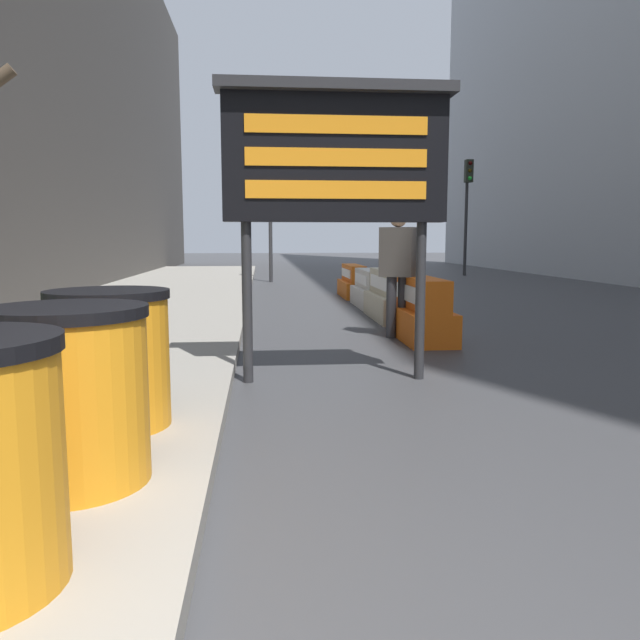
{
  "coord_description": "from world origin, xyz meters",
  "views": [
    {
      "loc": [
        0.29,
        -1.64,
        1.42
      ],
      "look_at": [
        1.17,
        7.66,
        0.2
      ],
      "focal_mm": 35.0,
      "sensor_mm": 36.0,
      "label": 1
    }
  ],
  "objects_px": {
    "barrel_drum_back": "(110,358)",
    "pedestrian_worker": "(398,263)",
    "jersey_barrier_white": "(369,290)",
    "traffic_light_far_side": "(468,193)",
    "jersey_barrier_cream": "(389,298)",
    "jersey_barrier_orange_near": "(353,283)",
    "jersey_barrier_orange_far": "(421,313)",
    "traffic_cone_near": "(405,290)",
    "message_board": "(335,158)",
    "traffic_light_near_curb": "(270,194)",
    "barrel_drum_middle": "(71,395)",
    "traffic_cone_mid": "(377,284)"
  },
  "relations": [
    {
      "from": "traffic_cone_mid",
      "to": "pedestrian_worker",
      "type": "height_order",
      "value": "pedestrian_worker"
    },
    {
      "from": "barrel_drum_back",
      "to": "jersey_barrier_white",
      "type": "height_order",
      "value": "barrel_drum_back"
    },
    {
      "from": "jersey_barrier_orange_near",
      "to": "traffic_light_near_curb",
      "type": "distance_m",
      "value": 6.27
    },
    {
      "from": "barrel_drum_back",
      "to": "pedestrian_worker",
      "type": "bearing_deg",
      "value": 56.26
    },
    {
      "from": "jersey_barrier_cream",
      "to": "pedestrian_worker",
      "type": "bearing_deg",
      "value": -98.39
    },
    {
      "from": "traffic_cone_near",
      "to": "traffic_light_near_curb",
      "type": "relative_size",
      "value": 0.18
    },
    {
      "from": "barrel_drum_middle",
      "to": "barrel_drum_back",
      "type": "xyz_separation_m",
      "value": [
        -0.03,
        1.01,
        0.0
      ]
    },
    {
      "from": "barrel_drum_back",
      "to": "traffic_light_near_curb",
      "type": "xyz_separation_m",
      "value": [
        1.34,
        16.19,
        2.25
      ]
    },
    {
      "from": "jersey_barrier_white",
      "to": "jersey_barrier_orange_near",
      "type": "distance_m",
      "value": 2.21
    },
    {
      "from": "jersey_barrier_orange_far",
      "to": "pedestrian_worker",
      "type": "distance_m",
      "value": 0.78
    },
    {
      "from": "jersey_barrier_white",
      "to": "traffic_light_far_side",
      "type": "relative_size",
      "value": 0.43
    },
    {
      "from": "jersey_barrier_cream",
      "to": "traffic_cone_near",
      "type": "distance_m",
      "value": 2.35
    },
    {
      "from": "barrel_drum_back",
      "to": "jersey_barrier_orange_near",
      "type": "distance_m",
      "value": 11.26
    },
    {
      "from": "jersey_barrier_cream",
      "to": "pedestrian_worker",
      "type": "height_order",
      "value": "pedestrian_worker"
    },
    {
      "from": "message_board",
      "to": "jersey_barrier_orange_far",
      "type": "relative_size",
      "value": 1.7
    },
    {
      "from": "traffic_light_near_curb",
      "to": "traffic_light_far_side",
      "type": "xyz_separation_m",
      "value": [
        7.54,
        2.99,
        0.29
      ]
    },
    {
      "from": "traffic_light_far_side",
      "to": "jersey_barrier_white",
      "type": "bearing_deg",
      "value": -117.84
    },
    {
      "from": "barrel_drum_middle",
      "to": "traffic_light_near_curb",
      "type": "xyz_separation_m",
      "value": [
        1.31,
        17.2,
        2.25
      ]
    },
    {
      "from": "jersey_barrier_orange_far",
      "to": "jersey_barrier_cream",
      "type": "distance_m",
      "value": 2.26
    },
    {
      "from": "traffic_light_far_side",
      "to": "traffic_cone_mid",
      "type": "bearing_deg",
      "value": -119.73
    },
    {
      "from": "traffic_cone_mid",
      "to": "traffic_light_near_curb",
      "type": "height_order",
      "value": "traffic_light_near_curb"
    },
    {
      "from": "jersey_barrier_cream",
      "to": "traffic_light_near_curb",
      "type": "xyz_separation_m",
      "value": [
        -1.93,
        9.7,
        2.47
      ]
    },
    {
      "from": "barrel_drum_back",
      "to": "jersey_barrier_orange_far",
      "type": "bearing_deg",
      "value": 52.23
    },
    {
      "from": "barrel_drum_back",
      "to": "jersey_barrier_orange_far",
      "type": "xyz_separation_m",
      "value": [
        3.28,
        4.23,
        -0.22
      ]
    },
    {
      "from": "barrel_drum_back",
      "to": "traffic_cone_mid",
      "type": "relative_size",
      "value": 1.34
    },
    {
      "from": "message_board",
      "to": "jersey_barrier_orange_far",
      "type": "distance_m",
      "value": 3.38
    },
    {
      "from": "barrel_drum_middle",
      "to": "barrel_drum_back",
      "type": "relative_size",
      "value": 1.0
    },
    {
      "from": "jersey_barrier_orange_far",
      "to": "traffic_cone_near",
      "type": "height_order",
      "value": "jersey_barrier_orange_far"
    },
    {
      "from": "traffic_cone_mid",
      "to": "traffic_light_near_curb",
      "type": "bearing_deg",
      "value": 112.09
    },
    {
      "from": "jersey_barrier_white",
      "to": "traffic_light_far_side",
      "type": "xyz_separation_m",
      "value": [
        5.61,
        10.61,
        2.81
      ]
    },
    {
      "from": "barrel_drum_back",
      "to": "jersey_barrier_orange_near",
      "type": "bearing_deg",
      "value": 73.08
    },
    {
      "from": "barrel_drum_middle",
      "to": "message_board",
      "type": "xyz_separation_m",
      "value": [
        1.73,
        2.82,
        1.58
      ]
    },
    {
      "from": "jersey_barrier_orange_far",
      "to": "pedestrian_worker",
      "type": "height_order",
      "value": "pedestrian_worker"
    },
    {
      "from": "barrel_drum_back",
      "to": "jersey_barrier_orange_far",
      "type": "height_order",
      "value": "barrel_drum_back"
    },
    {
      "from": "traffic_light_far_side",
      "to": "pedestrian_worker",
      "type": "xyz_separation_m",
      "value": [
        -5.9,
        -14.72,
        -2.07
      ]
    },
    {
      "from": "barrel_drum_back",
      "to": "jersey_barrier_cream",
      "type": "bearing_deg",
      "value": 63.21
    },
    {
      "from": "barrel_drum_middle",
      "to": "jersey_barrier_cream",
      "type": "bearing_deg",
      "value": 66.63
    },
    {
      "from": "message_board",
      "to": "jersey_barrier_orange_far",
      "type": "xyz_separation_m",
      "value": [
        1.51,
        2.42,
        -1.81
      ]
    },
    {
      "from": "jersey_barrier_orange_near",
      "to": "pedestrian_worker",
      "type": "relative_size",
      "value": 0.99
    },
    {
      "from": "traffic_cone_near",
      "to": "traffic_light_far_side",
      "type": "relative_size",
      "value": 0.16
    },
    {
      "from": "jersey_barrier_cream",
      "to": "traffic_light_near_curb",
      "type": "distance_m",
      "value": 10.19
    },
    {
      "from": "jersey_barrier_orange_near",
      "to": "barrel_drum_middle",
      "type": "bearing_deg",
      "value": -105.38
    },
    {
      "from": "barrel_drum_back",
      "to": "jersey_barrier_cream",
      "type": "xyz_separation_m",
      "value": [
        3.28,
        6.49,
        -0.22
      ]
    },
    {
      "from": "barrel_drum_middle",
      "to": "jersey_barrier_orange_near",
      "type": "bearing_deg",
      "value": 74.62
    },
    {
      "from": "traffic_cone_near",
      "to": "traffic_light_far_side",
      "type": "xyz_separation_m",
      "value": [
        4.8,
        10.48,
        2.81
      ]
    },
    {
      "from": "traffic_light_far_side",
      "to": "traffic_cone_near",
      "type": "bearing_deg",
      "value": -114.61
    },
    {
      "from": "jersey_barrier_cream",
      "to": "jersey_barrier_orange_near",
      "type": "bearing_deg",
      "value": 90.0
    },
    {
      "from": "jersey_barrier_orange_far",
      "to": "traffic_cone_near",
      "type": "distance_m",
      "value": 4.54
    },
    {
      "from": "jersey_barrier_orange_far",
      "to": "traffic_light_far_side",
      "type": "bearing_deg",
      "value": 69.44
    },
    {
      "from": "traffic_cone_near",
      "to": "pedestrian_worker",
      "type": "height_order",
      "value": "pedestrian_worker"
    }
  ]
}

